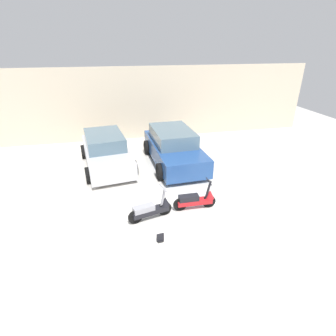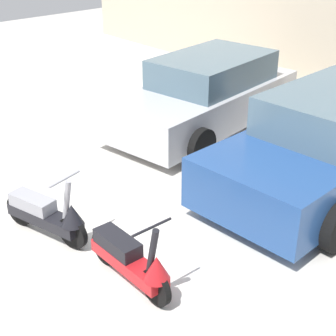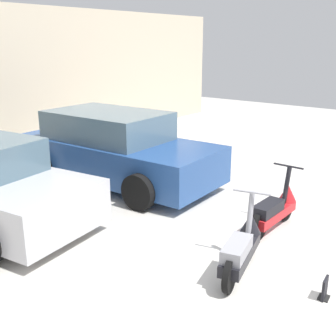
{
  "view_description": "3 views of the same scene",
  "coord_description": "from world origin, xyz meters",
  "px_view_note": "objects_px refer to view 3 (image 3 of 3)",
  "views": [
    {
      "loc": [
        -1.27,
        -6.12,
        4.81
      ],
      "look_at": [
        0.52,
        2.08,
        0.78
      ],
      "focal_mm": 28.0,
      "sensor_mm": 36.0,
      "label": 1
    },
    {
      "loc": [
        4.81,
        -2.21,
        3.81
      ],
      "look_at": [
        0.2,
        1.89,
        0.68
      ],
      "focal_mm": 55.0,
      "sensor_mm": 36.0,
      "label": 2
    },
    {
      "loc": [
        -4.75,
        -1.95,
        2.87
      ],
      "look_at": [
        0.45,
        2.18,
        0.85
      ],
      "focal_mm": 45.0,
      "sensor_mm": 36.0,
      "label": 3
    }
  ],
  "objects_px": {
    "car_rear_center": "(115,149)",
    "scooter_front_right": "(275,208)",
    "placard_near_left_scooter": "(325,290)",
    "scooter_front_left": "(242,246)"
  },
  "relations": [
    {
      "from": "placard_near_left_scooter",
      "to": "car_rear_center",
      "type": "bearing_deg",
      "value": 72.77
    },
    {
      "from": "scooter_front_left",
      "to": "scooter_front_right",
      "type": "distance_m",
      "value": 1.47
    },
    {
      "from": "scooter_front_right",
      "to": "placard_near_left_scooter",
      "type": "height_order",
      "value": "scooter_front_right"
    },
    {
      "from": "car_rear_center",
      "to": "scooter_front_right",
      "type": "bearing_deg",
      "value": -4.48
    },
    {
      "from": "car_rear_center",
      "to": "placard_near_left_scooter",
      "type": "xyz_separation_m",
      "value": [
        -1.53,
        -4.94,
        -0.59
      ]
    },
    {
      "from": "scooter_front_right",
      "to": "car_rear_center",
      "type": "bearing_deg",
      "value": 89.03
    },
    {
      "from": "scooter_front_left",
      "to": "scooter_front_right",
      "type": "height_order",
      "value": "scooter_front_left"
    },
    {
      "from": "scooter_front_left",
      "to": "placard_near_left_scooter",
      "type": "xyz_separation_m",
      "value": [
        0.04,
        -1.07,
        -0.23
      ]
    },
    {
      "from": "scooter_front_left",
      "to": "scooter_front_right",
      "type": "xyz_separation_m",
      "value": [
        1.45,
        0.21,
        -0.0
      ]
    },
    {
      "from": "car_rear_center",
      "to": "placard_near_left_scooter",
      "type": "distance_m",
      "value": 5.2
    }
  ]
}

